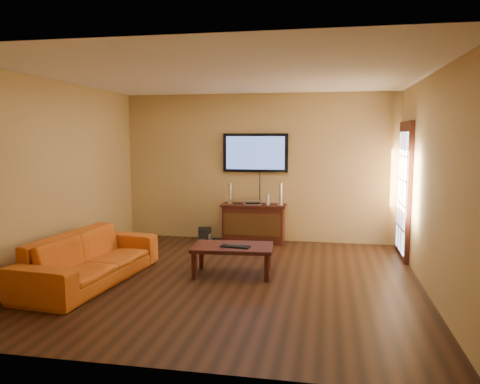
% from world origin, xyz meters
% --- Properties ---
extents(ground_plane, '(5.00, 5.00, 0.00)m').
position_xyz_m(ground_plane, '(0.00, 0.00, 0.00)').
color(ground_plane, black).
rests_on(ground_plane, ground).
extents(room_walls, '(5.00, 5.00, 5.00)m').
position_xyz_m(room_walls, '(0.00, 0.62, 1.69)').
color(room_walls, tan).
rests_on(room_walls, ground).
extents(french_door, '(0.07, 1.02, 2.22)m').
position_xyz_m(french_door, '(2.46, 1.70, 1.05)').
color(french_door, black).
rests_on(french_door, ground).
extents(media_console, '(1.16, 0.44, 0.70)m').
position_xyz_m(media_console, '(-0.04, 2.27, 0.35)').
color(media_console, black).
rests_on(media_console, ground).
extents(television, '(1.19, 0.08, 0.70)m').
position_xyz_m(television, '(-0.04, 2.45, 1.63)').
color(television, black).
rests_on(television, ground).
extents(coffee_table, '(1.15, 0.75, 0.42)m').
position_xyz_m(coffee_table, '(-0.02, 0.23, 0.36)').
color(coffee_table, black).
rests_on(coffee_table, ground).
extents(sofa, '(0.87, 2.28, 0.87)m').
position_xyz_m(sofa, '(-1.81, -0.44, 0.43)').
color(sofa, '#C95B16').
rests_on(sofa, ground).
extents(speaker_left, '(0.10, 0.10, 0.37)m').
position_xyz_m(speaker_left, '(-0.49, 2.30, 0.87)').
color(speaker_left, silver).
rests_on(speaker_left, media_console).
extents(speaker_right, '(0.11, 0.11, 0.40)m').
position_xyz_m(speaker_right, '(0.44, 2.24, 0.89)').
color(speaker_right, silver).
rests_on(speaker_right, media_console).
extents(av_receiver, '(0.36, 0.29, 0.07)m').
position_xyz_m(av_receiver, '(-0.07, 2.26, 0.74)').
color(av_receiver, silver).
rests_on(av_receiver, media_console).
extents(game_console, '(0.08, 0.15, 0.20)m').
position_xyz_m(game_console, '(0.21, 2.27, 0.80)').
color(game_console, white).
rests_on(game_console, media_console).
extents(subwoofer, '(0.29, 0.29, 0.24)m').
position_xyz_m(subwoofer, '(-0.95, 2.23, 0.12)').
color(subwoofer, black).
rests_on(subwoofer, ground).
extents(bottle, '(0.08, 0.08, 0.22)m').
position_xyz_m(bottle, '(-0.76, 1.86, 0.10)').
color(bottle, white).
rests_on(bottle, ground).
extents(keyboard, '(0.42, 0.21, 0.02)m').
position_xyz_m(keyboard, '(0.04, 0.14, 0.43)').
color(keyboard, black).
rests_on(keyboard, coffee_table).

